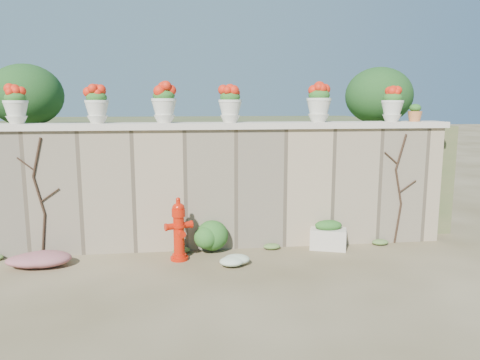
{
  "coord_description": "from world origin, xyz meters",
  "views": [
    {
      "loc": [
        -0.48,
        -5.89,
        2.46
      ],
      "look_at": [
        0.45,
        1.4,
        1.21
      ],
      "focal_mm": 35.0,
      "sensor_mm": 36.0,
      "label": 1
    }
  ],
  "objects": [
    {
      "name": "ground",
      "position": [
        0.0,
        0.0,
        0.0
      ],
      "size": [
        80.0,
        80.0,
        0.0
      ],
      "primitive_type": "plane",
      "color": "#4D4026",
      "rests_on": "ground"
    },
    {
      "name": "stone_wall",
      "position": [
        0.0,
        1.8,
        1.0
      ],
      "size": [
        8.0,
        0.4,
        2.0
      ],
      "primitive_type": "cube",
      "color": "gray",
      "rests_on": "ground"
    },
    {
      "name": "wall_cap",
      "position": [
        0.0,
        1.8,
        2.05
      ],
      "size": [
        8.1,
        0.52,
        0.1
      ],
      "primitive_type": "cube",
      "color": "beige",
      "rests_on": "stone_wall"
    },
    {
      "name": "raised_fill",
      "position": [
        0.0,
        5.0,
        1.0
      ],
      "size": [
        9.0,
        6.0,
        2.0
      ],
      "primitive_type": "cube",
      "color": "#384C23",
      "rests_on": "ground"
    },
    {
      "name": "back_shrub_left",
      "position": [
        -3.2,
        3.0,
        2.55
      ],
      "size": [
        1.3,
        1.3,
        1.1
      ],
      "primitive_type": "ellipsoid",
      "color": "#143814",
      "rests_on": "raised_fill"
    },
    {
      "name": "back_shrub_right",
      "position": [
        3.4,
        3.0,
        2.55
      ],
      "size": [
        1.3,
        1.3,
        1.1
      ],
      "primitive_type": "ellipsoid",
      "color": "#143814",
      "rests_on": "raised_fill"
    },
    {
      "name": "vine_left",
      "position": [
        -2.67,
        1.58,
        0.99
      ],
      "size": [
        0.6,
        0.04,
        1.91
      ],
      "color": "black",
      "rests_on": "ground"
    },
    {
      "name": "vine_right",
      "position": [
        3.23,
        1.58,
        0.99
      ],
      "size": [
        0.6,
        0.04,
        1.91
      ],
      "color": "black",
      "rests_on": "ground"
    },
    {
      "name": "fire_hydrant",
      "position": [
        -0.53,
        1.17,
        0.5
      ],
      "size": [
        0.43,
        0.3,
        0.99
      ],
      "rotation": [
        0.0,
        0.0,
        0.33
      ],
      "color": "red",
      "rests_on": "ground"
    },
    {
      "name": "planter_box",
      "position": [
        1.94,
        1.42,
        0.23
      ],
      "size": [
        0.67,
        0.51,
        0.49
      ],
      "rotation": [
        0.0,
        0.0,
        -0.33
      ],
      "color": "beige",
      "rests_on": "ground"
    },
    {
      "name": "green_shrub",
      "position": [
        -0.08,
        1.41,
        0.32
      ],
      "size": [
        0.67,
        0.61,
        0.64
      ],
      "primitive_type": "ellipsoid",
      "color": "#1E5119",
      "rests_on": "ground"
    },
    {
      "name": "magenta_clump",
      "position": [
        -2.64,
        1.12,
        0.14
      ],
      "size": [
        1.03,
        0.69,
        0.27
      ],
      "primitive_type": "ellipsoid",
      "color": "#C8286D",
      "rests_on": "ground"
    },
    {
      "name": "white_flowers",
      "position": [
        0.34,
        0.8,
        0.1
      ],
      "size": [
        0.54,
        0.43,
        0.19
      ],
      "primitive_type": "ellipsoid",
      "color": "white",
      "rests_on": "ground"
    },
    {
      "name": "urn_pot_0",
      "position": [
        -2.99,
        1.8,
        2.39
      ],
      "size": [
        0.37,
        0.37,
        0.58
      ],
      "color": "beige",
      "rests_on": "wall_cap"
    },
    {
      "name": "urn_pot_1",
      "position": [
        -1.78,
        1.8,
        2.39
      ],
      "size": [
        0.37,
        0.37,
        0.59
      ],
      "color": "beige",
      "rests_on": "wall_cap"
    },
    {
      "name": "urn_pot_2",
      "position": [
        -0.73,
        1.8,
        2.41
      ],
      "size": [
        0.4,
        0.4,
        0.63
      ],
      "color": "beige",
      "rests_on": "wall_cap"
    },
    {
      "name": "urn_pot_3",
      "position": [
        0.34,
        1.8,
        2.4
      ],
      "size": [
        0.38,
        0.38,
        0.6
      ],
      "color": "beige",
      "rests_on": "wall_cap"
    },
    {
      "name": "urn_pot_4",
      "position": [
        1.83,
        1.8,
        2.42
      ],
      "size": [
        0.41,
        0.41,
        0.64
      ],
      "color": "beige",
      "rests_on": "wall_cap"
    },
    {
      "name": "urn_pot_5",
      "position": [
        3.13,
        1.8,
        2.39
      ],
      "size": [
        0.37,
        0.37,
        0.58
      ],
      "color": "beige",
      "rests_on": "wall_cap"
    },
    {
      "name": "terracotta_pot",
      "position": [
        3.54,
        1.8,
        2.23
      ],
      "size": [
        0.24,
        0.24,
        0.29
      ],
      "color": "#B96A38",
      "rests_on": "wall_cap"
    }
  ]
}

